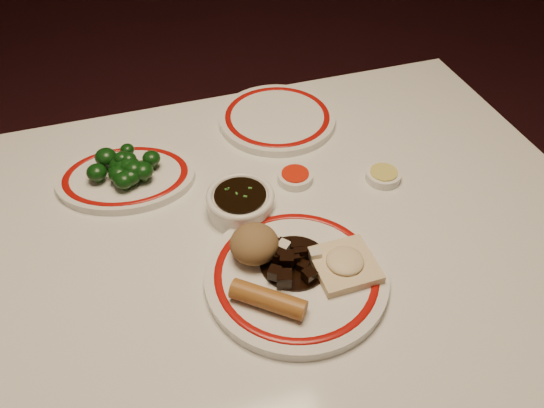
{
  "coord_description": "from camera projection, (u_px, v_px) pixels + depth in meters",
  "views": [
    {
      "loc": [
        -0.15,
        -0.54,
        1.39
      ],
      "look_at": [
        0.04,
        0.04,
        0.8
      ],
      "focal_mm": 35.0,
      "sensor_mm": 36.0,
      "label": 1
    }
  ],
  "objects": [
    {
      "name": "main_plate",
      "position": [
        296.0,
        275.0,
        0.8
      ],
      "size": [
        0.31,
        0.31,
        0.02
      ],
      "color": "white",
      "rests_on": "dining_table"
    },
    {
      "name": "rice_mound",
      "position": [
        254.0,
        244.0,
        0.8
      ],
      "size": [
        0.08,
        0.08,
        0.05
      ],
      "primitive_type": "ellipsoid",
      "color": "olive",
      "rests_on": "main_plate"
    },
    {
      "name": "broccoli_plate",
      "position": [
        126.0,
        177.0,
        0.96
      ],
      "size": [
        0.28,
        0.25,
        0.02
      ],
      "color": "white",
      "rests_on": "dining_table"
    },
    {
      "name": "sweet_sour_dish",
      "position": [
        295.0,
        177.0,
        0.96
      ],
      "size": [
        0.06,
        0.06,
        0.02
      ],
      "color": "white",
      "rests_on": "dining_table"
    },
    {
      "name": "stirfry_heap",
      "position": [
        291.0,
        259.0,
        0.8
      ],
      "size": [
        0.11,
        0.11,
        0.03
      ],
      "color": "black",
      "rests_on": "main_plate"
    },
    {
      "name": "spring_roll",
      "position": [
        268.0,
        299.0,
        0.74
      ],
      "size": [
        0.1,
        0.09,
        0.03
      ],
      "primitive_type": "cylinder",
      "rotation": [
        1.57,
        0.0,
        0.89
      ],
      "color": "#A06327",
      "rests_on": "main_plate"
    },
    {
      "name": "mustard_dish",
      "position": [
        383.0,
        176.0,
        0.97
      ],
      "size": [
        0.06,
        0.06,
        0.02
      ],
      "color": "white",
      "rests_on": "dining_table"
    },
    {
      "name": "broccoli_pile",
      "position": [
        125.0,
        167.0,
        0.94
      ],
      "size": [
        0.13,
        0.11,
        0.05
      ],
      "color": "#23471C",
      "rests_on": "broccoli_plate"
    },
    {
      "name": "fried_wonton",
      "position": [
        345.0,
        264.0,
        0.79
      ],
      "size": [
        0.09,
        0.09,
        0.03
      ],
      "color": "beige",
      "rests_on": "main_plate"
    },
    {
      "name": "dining_table",
      "position": [
        257.0,
        283.0,
        0.92
      ],
      "size": [
        1.2,
        0.9,
        0.75
      ],
      "color": "white",
      "rests_on": "ground"
    },
    {
      "name": "far_plate",
      "position": [
        277.0,
        118.0,
        1.1
      ],
      "size": [
        0.26,
        0.26,
        0.02
      ],
      "color": "white",
      "rests_on": "dining_table"
    },
    {
      "name": "soy_bowl",
      "position": [
        241.0,
        204.0,
        0.9
      ],
      "size": [
        0.11,
        0.11,
        0.04
      ],
      "color": "white",
      "rests_on": "dining_table"
    }
  ]
}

